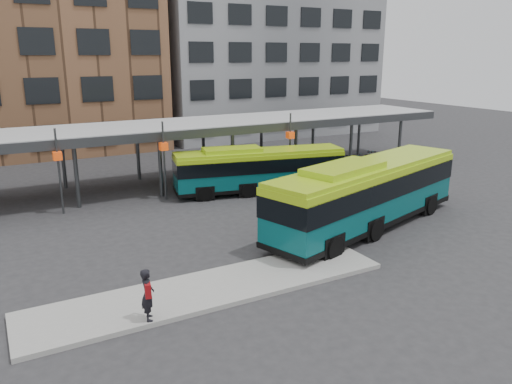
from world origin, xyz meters
The scene contains 8 objects.
ground centered at (0.00, 0.00, 0.00)m, with size 120.00×120.00×0.00m, color #28282B.
boarding_island centered at (-5.50, -3.00, 0.09)m, with size 14.00×3.00×0.18m, color gray.
canopy centered at (-0.06, 12.87, 3.91)m, with size 40.00×6.53×4.80m.
building_grey centered at (16.00, 32.00, 10.00)m, with size 24.00×14.00×20.00m, color slate.
bus_front centered at (4.30, -0.25, 1.90)m, with size 13.48×6.48×3.65m.
bus_rear centered at (2.85, 8.44, 1.56)m, with size 11.12×4.51×3.00m.
pedestrian centered at (-8.32, -4.21, 1.09)m, with size 0.54×0.72×1.79m.
bike_rack centered at (13.54, 11.89, 0.46)m, with size 6.04×1.34×0.99m.
Camera 1 is at (-12.32, -18.88, 8.66)m, focal length 35.00 mm.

